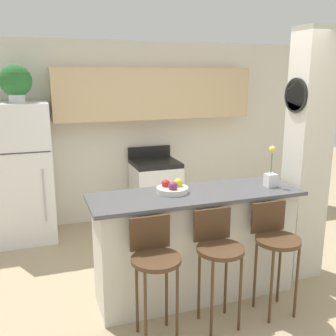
% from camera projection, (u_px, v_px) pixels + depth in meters
% --- Properties ---
extents(ground_plane, '(14.00, 14.00, 0.00)m').
position_uv_depth(ground_plane, '(194.00, 293.00, 3.87)').
color(ground_plane, tan).
extents(wall_back, '(5.60, 0.38, 2.55)m').
position_uv_depth(wall_back, '(142.00, 116.00, 5.60)').
color(wall_back, silver).
rests_on(wall_back, ground_plane).
extents(pillar_right, '(0.38, 0.33, 2.55)m').
position_uv_depth(pillar_right, '(307.00, 157.00, 4.00)').
color(pillar_right, silver).
rests_on(pillar_right, ground_plane).
extents(counter_bar, '(1.99, 0.64, 1.04)m').
position_uv_depth(counter_bar, '(195.00, 244.00, 3.75)').
color(counter_bar, silver).
rests_on(counter_bar, ground_plane).
extents(refrigerator, '(0.70, 0.65, 1.77)m').
position_uv_depth(refrigerator, '(24.00, 173.00, 4.95)').
color(refrigerator, white).
rests_on(refrigerator, ground_plane).
extents(stove_range, '(0.64, 0.63, 1.07)m').
position_uv_depth(stove_range, '(155.00, 192.00, 5.62)').
color(stove_range, white).
rests_on(stove_range, ground_plane).
extents(bar_stool_left, '(0.40, 0.40, 1.00)m').
position_uv_depth(bar_stool_left, '(155.00, 260.00, 3.10)').
color(bar_stool_left, '#4C331E').
rests_on(bar_stool_left, ground_plane).
extents(bar_stool_mid, '(0.40, 0.40, 1.00)m').
position_uv_depth(bar_stool_mid, '(218.00, 250.00, 3.27)').
color(bar_stool_mid, '#4C331E').
rests_on(bar_stool_mid, ground_plane).
extents(bar_stool_right, '(0.40, 0.40, 1.00)m').
position_uv_depth(bar_stool_right, '(275.00, 241.00, 3.45)').
color(bar_stool_right, '#4C331E').
rests_on(bar_stool_right, ground_plane).
extents(potted_plant_on_fridge, '(0.38, 0.38, 0.45)m').
position_uv_depth(potted_plant_on_fridge, '(16.00, 82.00, 4.69)').
color(potted_plant_on_fridge, silver).
rests_on(potted_plant_on_fridge, refrigerator).
extents(orchid_vase, '(0.10, 0.10, 0.40)m').
position_uv_depth(orchid_vase, '(271.00, 174.00, 3.80)').
color(orchid_vase, white).
rests_on(orchid_vase, counter_bar).
extents(fruit_bowl, '(0.29, 0.29, 0.12)m').
position_uv_depth(fruit_bowl, '(172.00, 188.00, 3.62)').
color(fruit_bowl, silver).
rests_on(fruit_bowl, counter_bar).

